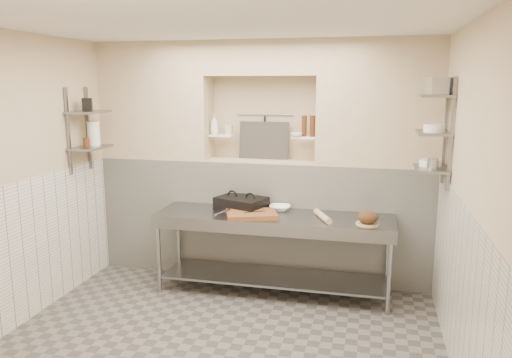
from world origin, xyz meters
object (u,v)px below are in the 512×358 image
(mixing_bowl, at_px, (280,208))
(bottle_soap, at_px, (214,124))
(panini_press, at_px, (241,203))
(cutting_board, at_px, (252,214))
(rolling_pin, at_px, (323,216))
(bowl_alcove, at_px, (296,135))
(jug_left, at_px, (94,134))
(prep_table, at_px, (273,238))
(bread_loaf, at_px, (368,217))

(mixing_bowl, relative_size, bottle_soap, 0.99)
(panini_press, bearing_deg, cutting_board, -34.91)
(rolling_pin, xyz_separation_m, bowl_alcove, (-0.38, 0.56, 0.80))
(cutting_board, xyz_separation_m, mixing_bowl, (0.25, 0.33, 0.01))
(panini_press, distance_m, bowl_alcove, 1.01)
(mixing_bowl, distance_m, jug_left, 2.30)
(prep_table, height_order, bottle_soap, bottle_soap)
(panini_press, relative_size, bowl_alcove, 4.52)
(mixing_bowl, relative_size, bread_loaf, 1.13)
(prep_table, height_order, bowl_alcove, bowl_alcove)
(prep_table, bearing_deg, bowl_alcove, 72.22)
(cutting_board, height_order, mixing_bowl, mixing_bowl)
(prep_table, distance_m, mixing_bowl, 0.36)
(panini_press, xyz_separation_m, mixing_bowl, (0.44, 0.06, -0.04))
(panini_press, height_order, bowl_alcove, bowl_alcove)
(panini_press, bearing_deg, bread_loaf, 8.44)
(cutting_board, height_order, rolling_pin, rolling_pin)
(prep_table, distance_m, rolling_pin, 0.62)
(bottle_soap, bearing_deg, bread_loaf, -20.37)
(rolling_pin, distance_m, bowl_alcove, 1.05)
(bowl_alcove, bearing_deg, cutting_board, -121.67)
(mixing_bowl, xyz_separation_m, bowl_alcove, (0.13, 0.29, 0.80))
(mixing_bowl, bearing_deg, rolling_pin, -27.56)
(rolling_pin, bearing_deg, panini_press, 167.54)
(rolling_pin, relative_size, jug_left, 1.56)
(panini_press, bearing_deg, bottle_soap, 158.65)
(bottle_soap, bearing_deg, panini_press, -41.74)
(panini_press, relative_size, bottle_soap, 2.61)
(prep_table, distance_m, bottle_soap, 1.56)
(bread_loaf, distance_m, bowl_alcove, 1.31)
(cutting_board, height_order, bowl_alcove, bowl_alcove)
(mixing_bowl, xyz_separation_m, rolling_pin, (0.51, -0.26, 0.00))
(bread_loaf, relative_size, bowl_alcove, 1.52)
(panini_press, distance_m, mixing_bowl, 0.44)
(jug_left, bearing_deg, cutting_board, -1.71)
(prep_table, bearing_deg, panini_press, 157.82)
(prep_table, relative_size, bread_loaf, 12.32)
(cutting_board, distance_m, jug_left, 2.05)
(cutting_board, xyz_separation_m, bread_loaf, (1.23, -0.03, 0.05))
(bottle_soap, bearing_deg, mixing_bowl, -20.77)
(rolling_pin, height_order, bread_loaf, bread_loaf)
(mixing_bowl, bearing_deg, prep_table, -98.60)
(rolling_pin, bearing_deg, bottle_soap, 156.64)
(rolling_pin, bearing_deg, bread_loaf, -10.91)
(mixing_bowl, height_order, bowl_alcove, bowl_alcove)
(panini_press, bearing_deg, mixing_bowl, 27.72)
(mixing_bowl, xyz_separation_m, bottle_soap, (-0.87, 0.33, 0.90))
(prep_table, height_order, cutting_board, cutting_board)
(mixing_bowl, bearing_deg, bottle_soap, 159.23)
(mixing_bowl, bearing_deg, cutting_board, -127.50)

